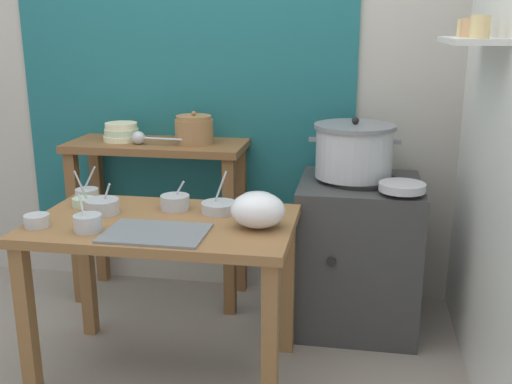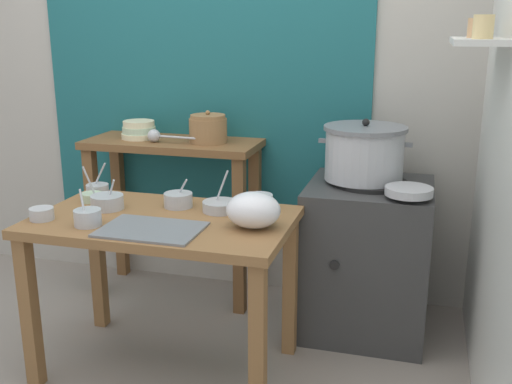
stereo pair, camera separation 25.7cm
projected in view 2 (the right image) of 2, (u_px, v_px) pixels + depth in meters
name	position (u px, v px, depth m)	size (l,w,h in m)	color
ground_plane	(158.00, 374.00, 2.69)	(9.00, 9.00, 0.00)	gray
wall_back	(245.00, 64.00, 3.33)	(4.40, 0.12, 2.60)	#B2ADA3
prep_table	(164.00, 242.00, 2.58)	(1.10, 0.66, 0.72)	olive
back_shelf_table	(174.00, 179.00, 3.34)	(0.96, 0.40, 0.90)	brown
stove_block	(367.00, 257.00, 3.02)	(0.60, 0.61, 0.78)	#383838
steamer_pot	(364.00, 153.00, 2.90)	(0.45, 0.40, 0.30)	#B7BABF
clay_pot	(208.00, 129.00, 3.21)	(0.20, 0.20, 0.17)	olive
bowl_stack_enamel	(139.00, 130.00, 3.33)	(0.20, 0.20, 0.10)	beige
ladle	(156.00, 136.00, 3.22)	(0.30, 0.07, 0.07)	#B7BABF
serving_tray	(151.00, 229.00, 2.39)	(0.40, 0.28, 0.01)	slate
plastic_bag	(253.00, 210.00, 2.41)	(0.22, 0.19, 0.15)	white
wide_pan	(409.00, 191.00, 2.67)	(0.21, 0.21, 0.04)	#B7BABF
prep_bowl_0	(178.00, 199.00, 2.69)	(0.13, 0.13, 0.13)	#B7BABF
prep_bowl_1	(97.00, 189.00, 2.89)	(0.11, 0.11, 0.16)	#B7BABF
prep_bowl_2	(220.00, 206.00, 2.63)	(0.16, 0.16, 0.18)	#B7BABF
prep_bowl_3	(107.00, 201.00, 2.67)	(0.15, 0.15, 0.14)	#B7BABF
prep_bowl_4	(88.00, 217.00, 2.44)	(0.11, 0.11, 0.15)	#B7BABF
prep_bowl_5	(92.00, 196.00, 2.78)	(0.10, 0.10, 0.17)	#B7D1AD
prep_bowl_6	(42.00, 213.00, 2.52)	(0.10, 0.10, 0.05)	#B7BABF
prep_bowl_7	(259.00, 201.00, 2.67)	(0.12, 0.12, 0.07)	#B7BABF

